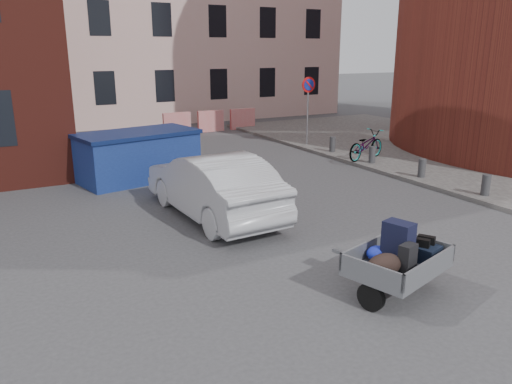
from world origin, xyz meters
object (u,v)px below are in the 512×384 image
dumpster (138,156)px  bicycle (366,145)px  trailer (398,259)px  silver_car (213,185)px

dumpster → bicycle: 7.70m
dumpster → bicycle: dumpster is taller
bicycle → trailer: bearing=126.7°
silver_car → bicycle: silver_car is taller
dumpster → silver_car: bearing=-93.3°
trailer → dumpster: dumpster is taller
silver_car → bicycle: size_ratio=2.41×
trailer → silver_car: silver_car is taller
dumpster → bicycle: (7.57, -1.40, -0.12)m
trailer → bicycle: bearing=36.2°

